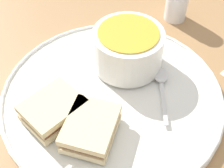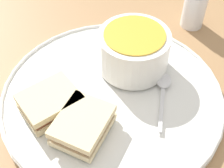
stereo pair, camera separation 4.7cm
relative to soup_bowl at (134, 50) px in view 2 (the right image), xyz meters
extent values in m
plane|color=#9E754C|center=(-0.06, -0.04, -0.05)|extent=(2.40, 2.40, 0.00)
cylinder|color=white|center=(-0.06, -0.04, -0.04)|extent=(0.35, 0.35, 0.01)
torus|color=white|center=(-0.06, -0.04, -0.04)|extent=(0.35, 0.35, 0.01)
cylinder|color=white|center=(0.00, 0.00, -0.03)|extent=(0.06, 0.06, 0.01)
cylinder|color=white|center=(0.00, 0.00, 0.00)|extent=(0.11, 0.11, 0.06)
cylinder|color=gold|center=(0.00, 0.00, 0.03)|extent=(0.10, 0.10, 0.01)
cube|color=silver|center=(-0.01, -0.10, -0.03)|extent=(0.06, 0.07, 0.00)
ellipsoid|color=silver|center=(0.02, -0.06, -0.03)|extent=(0.04, 0.04, 0.01)
cube|color=beige|center=(-0.15, -0.02, -0.03)|extent=(0.09, 0.08, 0.01)
cube|color=brown|center=(-0.15, -0.02, -0.02)|extent=(0.08, 0.07, 0.01)
cube|color=beige|center=(-0.15, -0.02, -0.01)|extent=(0.09, 0.08, 0.01)
cube|color=beige|center=(-0.13, -0.08, -0.03)|extent=(0.10, 0.10, 0.01)
cube|color=brown|center=(-0.13, -0.08, -0.02)|extent=(0.10, 0.09, 0.01)
cube|color=beige|center=(-0.13, -0.08, -0.01)|extent=(0.10, 0.10, 0.01)
cylinder|color=silver|center=(0.17, 0.06, -0.01)|extent=(0.04, 0.04, 0.07)
camera|label=1|loc=(-0.25, -0.29, 0.34)|focal=50.00mm
camera|label=2|loc=(-0.21, -0.31, 0.34)|focal=50.00mm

